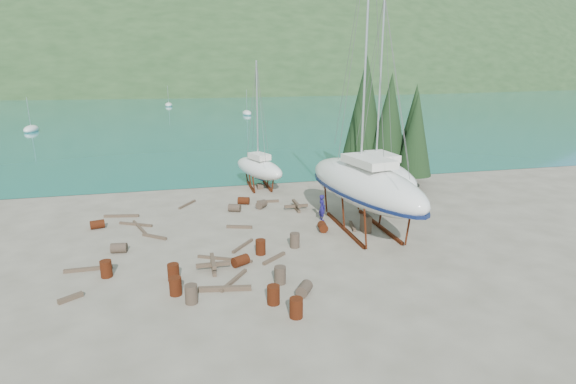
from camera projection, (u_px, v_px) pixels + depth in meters
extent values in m
plane|color=#625A4D|center=(282.00, 246.00, 26.88)|extent=(600.00, 600.00, 0.00)
plane|color=#17736F|center=(184.00, 84.00, 322.09)|extent=(700.00, 700.00, 0.00)
ellipsoid|color=#21371B|center=(184.00, 84.00, 326.77)|extent=(800.00, 360.00, 110.00)
cube|color=beige|center=(45.00, 89.00, 190.76)|extent=(6.00, 5.00, 4.00)
cube|color=#A54C2D|center=(44.00, 82.00, 190.02)|extent=(6.60, 5.60, 1.60)
cube|color=beige|center=(143.00, 88.00, 199.86)|extent=(6.00, 5.00, 4.00)
cube|color=#A54C2D|center=(143.00, 82.00, 199.12)|extent=(6.60, 5.60, 1.60)
cube|color=beige|center=(254.00, 87.00, 211.24)|extent=(6.00, 5.00, 4.00)
cube|color=#A54C2D|center=(254.00, 81.00, 210.50)|extent=(6.60, 5.60, 1.60)
cylinder|color=black|center=(386.00, 177.00, 40.76)|extent=(0.36, 0.36, 1.60)
cone|color=black|center=(390.00, 122.00, 39.44)|extent=(3.60, 3.60, 8.40)
cylinder|color=black|center=(412.00, 182.00, 39.26)|extent=(0.36, 0.36, 1.36)
cone|color=black|center=(416.00, 134.00, 38.14)|extent=(3.06, 3.06, 7.14)
cylinder|color=black|center=(362.00, 172.00, 42.26)|extent=(0.36, 0.36, 1.84)
cone|color=black|center=(365.00, 110.00, 40.74)|extent=(4.14, 4.14, 9.66)
cylinder|color=black|center=(411.00, 174.00, 42.40)|extent=(0.36, 0.36, 1.44)
cone|color=black|center=(414.00, 126.00, 41.21)|extent=(3.24, 3.24, 7.56)
ellipsoid|color=silver|center=(31.00, 129.00, 76.18)|extent=(2.00, 5.00, 1.40)
cylinder|color=silver|center=(29.00, 112.00, 75.43)|extent=(0.08, 0.08, 5.00)
ellipsoid|color=silver|center=(247.00, 113.00, 104.03)|extent=(2.00, 5.00, 1.40)
cylinder|color=silver|center=(247.00, 101.00, 103.28)|extent=(0.08, 0.08, 5.00)
ellipsoid|color=silver|center=(169.00, 105.00, 128.05)|extent=(2.00, 5.00, 1.40)
cylinder|color=silver|center=(168.00, 95.00, 127.29)|extent=(0.08, 0.08, 5.00)
ellipsoid|color=silver|center=(364.00, 185.00, 29.04)|extent=(5.56, 12.56, 2.83)
cube|color=#0C173F|center=(367.00, 201.00, 28.72)|extent=(0.62, 2.19, 1.00)
cube|color=silver|center=(369.00, 161.00, 28.03)|extent=(2.54, 3.92, 0.50)
cylinder|color=silver|center=(366.00, 42.00, 27.28)|extent=(0.14, 0.14, 14.56)
cube|color=#5E2810|center=(344.00, 229.00, 29.53)|extent=(0.18, 6.67, 0.20)
cube|color=#5E2810|center=(379.00, 226.00, 30.10)|extent=(0.18, 6.67, 0.20)
cube|color=brown|center=(366.00, 224.00, 29.12)|extent=(0.50, 0.80, 1.12)
ellipsoid|color=silver|center=(378.00, 173.00, 34.77)|extent=(3.60, 9.93, 2.30)
cube|color=#0C173F|center=(380.00, 183.00, 34.50)|extent=(0.39, 1.77, 1.00)
cube|color=silver|center=(382.00, 156.00, 33.94)|extent=(1.79, 3.04, 0.50)
cylinder|color=silver|center=(380.00, 79.00, 33.35)|extent=(0.14, 0.14, 11.69)
cube|color=#5E2810|center=(365.00, 203.00, 35.17)|extent=(0.18, 5.36, 0.20)
cube|color=#5E2810|center=(388.00, 201.00, 35.63)|extent=(0.18, 5.36, 0.20)
cube|color=brown|center=(379.00, 200.00, 34.86)|extent=(0.50, 0.80, 0.83)
ellipsoid|color=silver|center=(259.00, 168.00, 39.79)|extent=(4.47, 7.17, 1.76)
cube|color=#0C173F|center=(260.00, 174.00, 39.58)|extent=(0.68, 1.24, 1.00)
cube|color=silver|center=(259.00, 156.00, 39.17)|extent=(1.84, 2.34, 0.50)
cylinder|color=silver|center=(257.00, 110.00, 38.76)|extent=(0.14, 0.14, 8.22)
cube|color=#5E2810|center=(251.00, 187.00, 40.06)|extent=(0.18, 3.77, 0.20)
cube|color=#5E2810|center=(267.00, 186.00, 40.40)|extent=(0.18, 3.77, 0.20)
cube|color=brown|center=(260.00, 186.00, 39.88)|extent=(0.50, 0.80, 0.38)
imported|color=#171353|center=(322.00, 208.00, 31.27)|extent=(0.55, 0.74, 1.86)
cylinder|color=#5E2810|center=(106.00, 269.00, 22.81)|extent=(0.58, 0.58, 0.88)
cylinder|color=#2D2823|center=(304.00, 289.00, 21.05)|extent=(0.97, 1.05, 0.58)
cylinder|color=#5E2810|center=(97.00, 224.00, 29.79)|extent=(1.00, 0.79, 0.58)
cylinder|color=#5E2810|center=(273.00, 295.00, 20.19)|extent=(0.58, 0.58, 0.88)
cylinder|color=#5E2810|center=(244.00, 201.00, 35.16)|extent=(1.02, 0.84, 0.58)
cylinder|color=#2D2823|center=(295.00, 240.00, 26.62)|extent=(0.58, 0.58, 0.88)
cylinder|color=#5E2810|center=(323.00, 227.00, 29.34)|extent=(0.69, 0.95, 0.58)
cylinder|color=#5E2810|center=(296.00, 308.00, 19.08)|extent=(0.58, 0.58, 0.88)
cylinder|color=#2D2823|center=(235.00, 208.00, 33.35)|extent=(1.04, 0.89, 0.58)
cylinder|color=#5E2810|center=(175.00, 286.00, 21.00)|extent=(0.58, 0.58, 0.88)
cylinder|color=#2D2823|center=(262.00, 204.00, 34.19)|extent=(1.01, 1.05, 0.58)
cylinder|color=#5E2810|center=(240.00, 261.00, 24.14)|extent=(1.05, 0.94, 0.58)
cylinder|color=#5E2810|center=(173.00, 272.00, 22.43)|extent=(0.58, 0.58, 0.88)
cylinder|color=#5E2810|center=(261.00, 247.00, 25.61)|extent=(0.58, 0.58, 0.88)
cylinder|color=#2D2823|center=(119.00, 248.00, 25.87)|extent=(0.94, 0.68, 0.58)
cylinder|color=#2D2823|center=(191.00, 294.00, 20.25)|extent=(0.58, 0.58, 0.88)
cylinder|color=#2D2823|center=(280.00, 275.00, 22.12)|extent=(0.58, 0.58, 0.88)
cube|color=brown|center=(352.00, 226.00, 30.02)|extent=(0.55, 1.78, 0.19)
cube|color=brown|center=(121.00, 216.00, 32.14)|extent=(2.45, 0.63, 0.19)
cube|color=brown|center=(225.00, 259.00, 24.91)|extent=(2.93, 1.55, 0.15)
cube|color=brown|center=(155.00, 237.00, 28.20)|extent=(1.55, 1.28, 0.17)
cube|color=brown|center=(234.00, 280.00, 22.38)|extent=(1.60, 2.11, 0.16)
cube|color=brown|center=(268.00, 201.00, 35.67)|extent=(1.76, 0.31, 0.19)
cube|color=brown|center=(274.00, 258.00, 24.96)|extent=(1.53, 1.31, 0.17)
cube|color=brown|center=(239.00, 227.00, 29.91)|extent=(1.70, 0.73, 0.19)
cube|color=brown|center=(187.00, 204.00, 34.93)|extent=(1.38, 1.97, 0.15)
cube|color=brown|center=(243.00, 246.00, 26.75)|extent=(1.52, 1.83, 0.15)
cube|color=brown|center=(71.00, 298.00, 20.59)|extent=(1.05, 0.82, 0.22)
cube|color=brown|center=(88.00, 269.00, 23.60)|extent=(2.41, 0.22, 0.18)
cube|color=brown|center=(139.00, 227.00, 29.89)|extent=(1.10, 2.80, 0.15)
cube|color=brown|center=(225.00, 289.00, 21.45)|extent=(2.54, 0.65, 0.23)
cube|color=brown|center=(136.00, 224.00, 30.44)|extent=(2.25, 1.30, 0.16)
cube|color=brown|center=(213.00, 268.00, 23.71)|extent=(0.20, 1.80, 0.20)
cube|color=brown|center=(213.00, 264.00, 23.65)|extent=(1.80, 0.20, 0.20)
cube|color=brown|center=(213.00, 261.00, 23.60)|extent=(0.20, 1.80, 0.20)
cube|color=brown|center=(296.00, 208.00, 33.83)|extent=(0.20, 1.80, 0.20)
cube|color=brown|center=(296.00, 206.00, 33.78)|extent=(1.80, 0.20, 0.20)
cube|color=brown|center=(296.00, 203.00, 33.73)|extent=(0.20, 1.80, 0.20)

